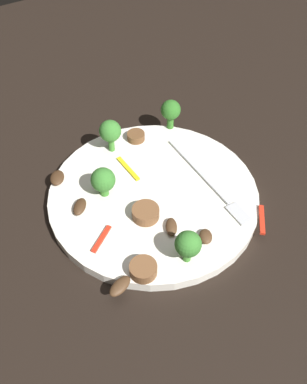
% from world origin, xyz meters
% --- Properties ---
extents(ground_plane, '(1.40, 1.40, 0.00)m').
position_xyz_m(ground_plane, '(0.00, 0.00, 0.00)').
color(ground_plane, black).
extents(plate, '(0.29, 0.29, 0.01)m').
position_xyz_m(plate, '(0.00, 0.00, 0.01)').
color(plate, white).
rests_on(plate, ground_plane).
extents(fork, '(0.18, 0.02, 0.00)m').
position_xyz_m(fork, '(0.03, 0.07, 0.02)').
color(fork, silver).
rests_on(fork, plate).
extents(broccoli_floret_0, '(0.03, 0.03, 0.04)m').
position_xyz_m(broccoli_floret_0, '(-0.03, -0.06, 0.04)').
color(broccoli_floret_0, '#408630').
rests_on(broccoli_floret_0, plate).
extents(broccoli_floret_1, '(0.03, 0.03, 0.05)m').
position_xyz_m(broccoli_floret_1, '(-0.11, -0.01, 0.05)').
color(broccoli_floret_1, '#408630').
rests_on(broccoli_floret_1, plate).
extents(broccoli_floret_2, '(0.03, 0.03, 0.05)m').
position_xyz_m(broccoli_floret_2, '(-0.10, 0.10, 0.05)').
color(broccoli_floret_2, '#347525').
rests_on(broccoli_floret_2, plate).
extents(broccoli_floret_3, '(0.03, 0.03, 0.05)m').
position_xyz_m(broccoli_floret_3, '(0.11, -0.02, 0.04)').
color(broccoli_floret_3, '#408630').
rests_on(broccoli_floret_3, plate).
extents(sausage_slice_0, '(0.05, 0.05, 0.01)m').
position_xyz_m(sausage_slice_0, '(0.10, -0.08, 0.02)').
color(sausage_slice_0, brown).
rests_on(sausage_slice_0, plate).
extents(sausage_slice_1, '(0.04, 0.04, 0.01)m').
position_xyz_m(sausage_slice_1, '(0.03, -0.03, 0.02)').
color(sausage_slice_1, brown).
rests_on(sausage_slice_1, plate).
extents(sausage_slice_2, '(0.03, 0.03, 0.01)m').
position_xyz_m(sausage_slice_2, '(-0.11, 0.04, 0.02)').
color(sausage_slice_2, brown).
rests_on(sausage_slice_2, plate).
extents(mushroom_0, '(0.03, 0.03, 0.01)m').
position_xyz_m(mushroom_0, '(-0.09, -0.10, 0.02)').
color(mushroom_0, '#422B19').
rests_on(mushroom_0, plate).
extents(mushroom_1, '(0.03, 0.03, 0.01)m').
position_xyz_m(mushroom_1, '(0.07, -0.01, 0.02)').
color(mushroom_1, '#4C331E').
rests_on(mushroom_1, plate).
extents(mushroom_2, '(0.03, 0.03, 0.01)m').
position_xyz_m(mushroom_2, '(0.10, -0.11, 0.02)').
color(mushroom_2, '#4C331E').
rests_on(mushroom_2, plate).
extents(mushroom_3, '(0.03, 0.03, 0.01)m').
position_xyz_m(mushroom_3, '(0.10, 0.01, 0.02)').
color(mushroom_3, '#4C331E').
rests_on(mushroom_3, plate).
extents(mushroom_4, '(0.03, 0.03, 0.01)m').
position_xyz_m(mushroom_4, '(-0.03, -0.10, 0.02)').
color(mushroom_4, '#422B19').
rests_on(mushroom_4, plate).
extents(pepper_strip_0, '(0.05, 0.01, 0.00)m').
position_xyz_m(pepper_strip_0, '(-0.06, -0.01, 0.02)').
color(pepper_strip_0, yellow).
rests_on(pepper_strip_0, plate).
extents(pepper_strip_1, '(0.03, 0.04, 0.00)m').
position_xyz_m(pepper_strip_1, '(0.03, -0.10, 0.02)').
color(pepper_strip_1, red).
rests_on(pepper_strip_1, plate).
extents(pepper_strip_2, '(0.04, 0.03, 0.00)m').
position_xyz_m(pepper_strip_2, '(0.12, 0.09, 0.02)').
color(pepper_strip_2, red).
rests_on(pepper_strip_2, plate).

